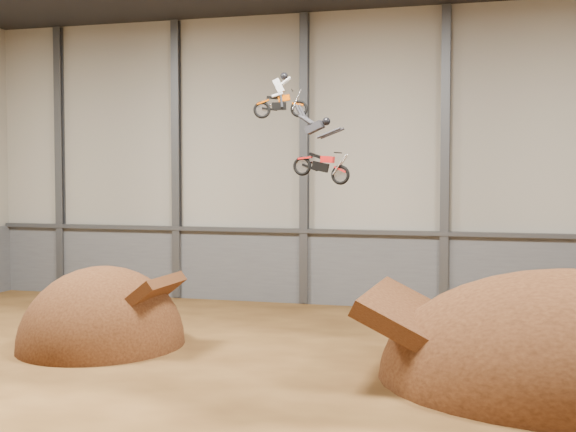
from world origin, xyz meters
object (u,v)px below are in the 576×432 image
Objects in this scene: takeoff_ramp at (103,346)px; fmx_rider_a at (281,93)px; fmx_rider_b at (319,145)px; landing_ramp at (575,383)px.

takeoff_ramp is 3.45× the size of fmx_rider_a.
takeoff_ramp is at bearing -159.38° from fmx_rider_b.
fmx_rider_b is (-8.55, 2.43, 7.32)m from landing_ramp.
takeoff_ramp is 16.29m from landing_ramp.
fmx_rider_b is (7.73, 1.75, 7.32)m from takeoff_ramp.
fmx_rider_a reaches higher than fmx_rider_b.
landing_ramp is 13.89m from fmx_rider_a.
takeoff_ramp is at bearing 177.60° from landing_ramp.
fmx_rider_a is at bearing 165.14° from landing_ramp.
fmx_rider_a is (-10.05, 2.67, 9.21)m from landing_ramp.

